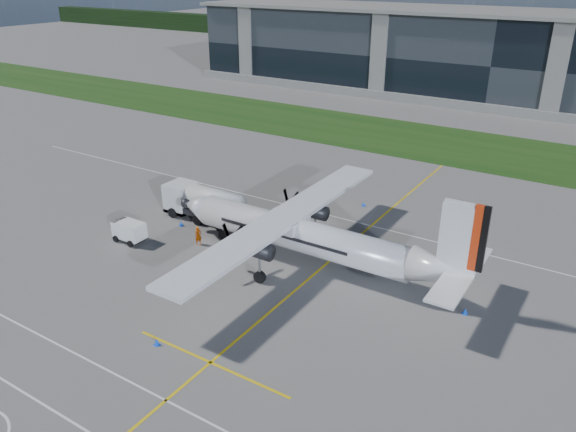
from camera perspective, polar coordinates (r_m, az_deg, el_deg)
ground at (r=74.64m, az=13.44°, el=5.64°), size 400.00×400.00×0.00m
grass_strip at (r=81.93m, az=15.38°, el=7.10°), size 400.00×18.00×0.04m
terminal_building at (r=110.79m, az=21.19°, el=14.65°), size 120.00×20.00×15.00m
tree_line at (r=170.06m, az=25.62°, el=15.24°), size 400.00×6.00×6.00m
yellow_taxiway_centerline at (r=47.98m, az=4.43°, el=-4.44°), size 0.20×70.00×0.01m
white_lane_line at (r=34.77m, az=-20.90°, el=-19.08°), size 90.00×0.15×0.01m
turboprop_aircraft at (r=44.96m, az=2.32°, el=-0.40°), size 27.31×28.32×8.50m
fuel_tanker_truck at (r=55.46m, az=-8.98°, el=1.39°), size 9.15×2.97×3.43m
baggage_tug at (r=52.57m, az=-15.82°, el=-1.54°), size 3.09×1.85×1.85m
ground_crew_person at (r=50.56m, az=-9.11°, el=-1.87°), size 0.88×0.98×1.97m
safety_cone_fwd at (r=54.74m, az=-10.80°, el=-0.74°), size 0.36×0.36×0.50m
safety_cone_nose_stbd at (r=54.75m, az=-7.59°, el=-0.51°), size 0.36×0.36×0.50m
safety_cone_stbdwing at (r=58.71m, az=7.69°, el=1.24°), size 0.36×0.36×0.50m
safety_cone_portwing at (r=38.82m, az=-13.21°, el=-12.34°), size 0.36×0.36×0.50m
safety_cone_tail at (r=42.71m, az=17.56°, el=-9.19°), size 0.36×0.36×0.50m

